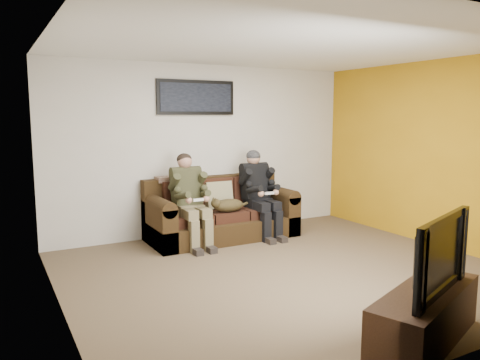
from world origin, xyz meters
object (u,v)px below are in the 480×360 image
cat (227,205)px  tv_stand (425,316)px  person_left (190,194)px  framed_poster (196,97)px  sofa (220,215)px  person_right (259,188)px  television (429,253)px

cat → tv_stand: bearing=-89.9°
person_left → framed_poster: framed_poster is taller
sofa → tv_stand: (-0.01, -3.78, -0.12)m
sofa → tv_stand: bearing=-90.1°
person_left → person_right: (1.13, 0.00, 0.00)m
cat → television: television is taller
person_right → television: size_ratio=1.19×
tv_stand → television: bearing=69.1°
television → cat: bearing=69.2°
framed_poster → tv_stand: (0.19, -4.17, -1.88)m
person_right → television: 3.64m
person_right → framed_poster: bearing=143.3°
person_right → television: person_right is taller
person_right → framed_poster: (-0.77, 0.57, 1.37)m
framed_poster → tv_stand: bearing=-87.4°
person_right → framed_poster: size_ratio=1.04×
sofa → television: television is taller
person_right → tv_stand: bearing=-99.1°
person_left → tv_stand: person_left is taller
person_left → television: 3.64m
sofa → person_right: (0.57, -0.18, 0.39)m
cat → person_left: bearing=170.1°
person_left → television: (0.56, -3.59, 0.02)m
framed_poster → television: 4.38m
person_left → sofa: bearing=18.0°
person_left → cat: person_left is taller
framed_poster → television: size_ratio=1.14×
sofa → person_left: 0.71m
sofa → television: (-0.01, -3.78, 0.41)m
person_right → cat: 0.62m
television → person_left: bearing=77.9°
sofa → person_right: 0.71m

